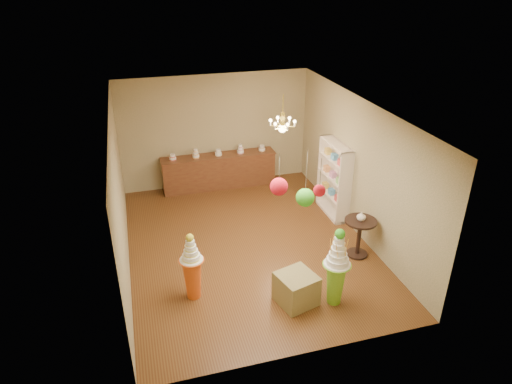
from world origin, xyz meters
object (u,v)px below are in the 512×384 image
object	(u,v)px
pedestal_orange	(192,272)
sideboard	(219,171)
pedestal_green	(336,273)
round_table	(359,233)

from	to	relation	value
pedestal_orange	sideboard	world-z (taller)	pedestal_orange
pedestal_green	pedestal_orange	distance (m)	2.54
pedestal_green	round_table	world-z (taller)	pedestal_green
pedestal_green	sideboard	bearing A→B (deg)	100.92
pedestal_orange	round_table	distance (m)	3.51
round_table	pedestal_green	bearing A→B (deg)	-131.62
pedestal_green	pedestal_orange	xyz separation A→B (m)	(-2.40, 0.84, -0.09)
pedestal_orange	round_table	bearing A→B (deg)	6.42
sideboard	round_table	distance (m)	4.51
pedestal_green	round_table	distance (m)	1.65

